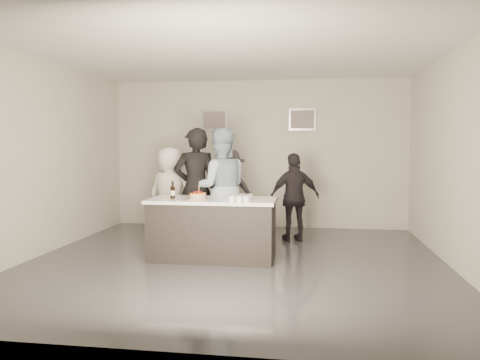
{
  "coord_description": "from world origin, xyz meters",
  "views": [
    {
      "loc": [
        1.05,
        -6.56,
        1.68
      ],
      "look_at": [
        0.0,
        0.5,
        1.15
      ],
      "focal_mm": 35.0,
      "sensor_mm": 36.0,
      "label": 1
    }
  ],
  "objects_px": {
    "beer_bottle_a": "(172,189)",
    "person_guest_right": "(295,197)",
    "bar_counter": "(213,229)",
    "beer_bottle_b": "(173,190)",
    "person_guest_left": "(170,194)",
    "person_main_black": "(196,188)",
    "cake": "(198,196)",
    "person_main_blue": "(220,188)",
    "person_guest_back": "(229,193)"
  },
  "relations": [
    {
      "from": "person_guest_right",
      "to": "person_guest_back",
      "type": "relative_size",
      "value": 0.96
    },
    {
      "from": "person_guest_left",
      "to": "bar_counter",
      "type": "bearing_deg",
      "value": 137.74
    },
    {
      "from": "person_guest_right",
      "to": "person_guest_left",
      "type": "bearing_deg",
      "value": -12.71
    },
    {
      "from": "cake",
      "to": "person_guest_back",
      "type": "bearing_deg",
      "value": 84.31
    },
    {
      "from": "cake",
      "to": "person_main_black",
      "type": "height_order",
      "value": "person_main_black"
    },
    {
      "from": "beer_bottle_b",
      "to": "person_main_black",
      "type": "relative_size",
      "value": 0.13
    },
    {
      "from": "cake",
      "to": "person_guest_back",
      "type": "xyz_separation_m",
      "value": [
        0.17,
        1.71,
        -0.13
      ]
    },
    {
      "from": "bar_counter",
      "to": "person_main_blue",
      "type": "height_order",
      "value": "person_main_blue"
    },
    {
      "from": "cake",
      "to": "person_guest_left",
      "type": "relative_size",
      "value": 0.14
    },
    {
      "from": "bar_counter",
      "to": "cake",
      "type": "xyz_separation_m",
      "value": [
        -0.22,
        -0.02,
        0.49
      ]
    },
    {
      "from": "beer_bottle_a",
      "to": "cake",
      "type": "bearing_deg",
      "value": -2.64
    },
    {
      "from": "beer_bottle_b",
      "to": "person_guest_back",
      "type": "xyz_separation_m",
      "value": [
        0.53,
        1.78,
        -0.23
      ]
    },
    {
      "from": "cake",
      "to": "beer_bottle_a",
      "type": "bearing_deg",
      "value": 177.36
    },
    {
      "from": "beer_bottle_a",
      "to": "bar_counter",
      "type": "bearing_deg",
      "value": 0.48
    },
    {
      "from": "person_main_blue",
      "to": "person_guest_left",
      "type": "height_order",
      "value": "person_main_blue"
    },
    {
      "from": "beer_bottle_a",
      "to": "person_guest_right",
      "type": "xyz_separation_m",
      "value": [
        1.76,
        1.5,
        -0.26
      ]
    },
    {
      "from": "beer_bottle_b",
      "to": "bar_counter",
      "type": "bearing_deg",
      "value": 8.89
    },
    {
      "from": "person_main_blue",
      "to": "person_guest_back",
      "type": "distance_m",
      "value": 0.86
    },
    {
      "from": "cake",
      "to": "person_main_blue",
      "type": "xyz_separation_m",
      "value": [
        0.17,
        0.88,
        0.04
      ]
    },
    {
      "from": "cake",
      "to": "person_guest_back",
      "type": "distance_m",
      "value": 1.73
    },
    {
      "from": "bar_counter",
      "to": "cake",
      "type": "height_order",
      "value": "cake"
    },
    {
      "from": "beer_bottle_b",
      "to": "person_guest_right",
      "type": "height_order",
      "value": "person_guest_right"
    },
    {
      "from": "person_guest_right",
      "to": "person_guest_back",
      "type": "bearing_deg",
      "value": -30.33
    },
    {
      "from": "person_main_black",
      "to": "person_guest_back",
      "type": "bearing_deg",
      "value": -135.47
    },
    {
      "from": "beer_bottle_b",
      "to": "person_main_blue",
      "type": "relative_size",
      "value": 0.13
    },
    {
      "from": "bar_counter",
      "to": "person_guest_right",
      "type": "xyz_separation_m",
      "value": [
        1.15,
        1.49,
        0.32
      ]
    },
    {
      "from": "cake",
      "to": "person_guest_right",
      "type": "relative_size",
      "value": 0.15
    },
    {
      "from": "beer_bottle_b",
      "to": "person_main_black",
      "type": "distance_m",
      "value": 0.82
    },
    {
      "from": "bar_counter",
      "to": "person_guest_left",
      "type": "relative_size",
      "value": 1.13
    },
    {
      "from": "person_main_blue",
      "to": "person_guest_left",
      "type": "relative_size",
      "value": 1.19
    },
    {
      "from": "person_guest_left",
      "to": "person_guest_back",
      "type": "relative_size",
      "value": 1.03
    },
    {
      "from": "beer_bottle_a",
      "to": "person_guest_back",
      "type": "distance_m",
      "value": 1.8
    },
    {
      "from": "bar_counter",
      "to": "person_guest_left",
      "type": "distance_m",
      "value": 1.6
    },
    {
      "from": "person_guest_left",
      "to": "beer_bottle_b",
      "type": "bearing_deg",
      "value": 116.05
    },
    {
      "from": "person_main_black",
      "to": "person_main_blue",
      "type": "distance_m",
      "value": 0.41
    },
    {
      "from": "beer_bottle_a",
      "to": "person_guest_left",
      "type": "distance_m",
      "value": 1.27
    },
    {
      "from": "person_main_black",
      "to": "person_guest_right",
      "type": "bearing_deg",
      "value": -177.63
    },
    {
      "from": "bar_counter",
      "to": "beer_bottle_b",
      "type": "xyz_separation_m",
      "value": [
        -0.58,
        -0.09,
        0.58
      ]
    },
    {
      "from": "person_guest_back",
      "to": "person_guest_right",
      "type": "bearing_deg",
      "value": 141.56
    },
    {
      "from": "beer_bottle_a",
      "to": "beer_bottle_b",
      "type": "relative_size",
      "value": 1.0
    },
    {
      "from": "bar_counter",
      "to": "person_guest_left",
      "type": "xyz_separation_m",
      "value": [
        -1.01,
        1.18,
        0.38
      ]
    },
    {
      "from": "person_main_blue",
      "to": "person_guest_right",
      "type": "xyz_separation_m",
      "value": [
        1.2,
        0.64,
        -0.21
      ]
    },
    {
      "from": "person_guest_left",
      "to": "person_guest_back",
      "type": "xyz_separation_m",
      "value": [
        0.96,
        0.51,
        -0.02
      ]
    },
    {
      "from": "cake",
      "to": "person_main_blue",
      "type": "distance_m",
      "value": 0.89
    },
    {
      "from": "beer_bottle_a",
      "to": "beer_bottle_b",
      "type": "height_order",
      "value": "same"
    },
    {
      "from": "person_main_black",
      "to": "person_guest_left",
      "type": "xyz_separation_m",
      "value": [
        -0.57,
        0.47,
        -0.15
      ]
    },
    {
      "from": "cake",
      "to": "bar_counter",
      "type": "bearing_deg",
      "value": 6.1
    },
    {
      "from": "person_guest_back",
      "to": "cake",
      "type": "bearing_deg",
      "value": 55.24
    },
    {
      "from": "person_main_blue",
      "to": "person_guest_back",
      "type": "xyz_separation_m",
      "value": [
        0.0,
        0.84,
        -0.18
      ]
    },
    {
      "from": "cake",
      "to": "beer_bottle_b",
      "type": "height_order",
      "value": "beer_bottle_b"
    }
  ]
}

